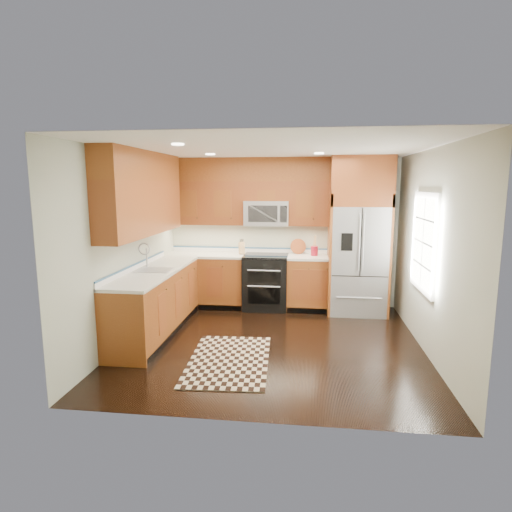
# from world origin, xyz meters

# --- Properties ---
(ground) EXTENTS (4.00, 4.00, 0.00)m
(ground) POSITION_xyz_m (0.00, 0.00, 0.00)
(ground) COLOR black
(ground) RESTS_ON ground
(wall_back) EXTENTS (4.00, 0.02, 2.60)m
(wall_back) POSITION_xyz_m (0.00, 2.00, 1.30)
(wall_back) COLOR #B4B9A7
(wall_back) RESTS_ON ground
(wall_left) EXTENTS (0.02, 4.00, 2.60)m
(wall_left) POSITION_xyz_m (-2.00, 0.00, 1.30)
(wall_left) COLOR #B4B9A7
(wall_left) RESTS_ON ground
(wall_right) EXTENTS (0.02, 4.00, 2.60)m
(wall_right) POSITION_xyz_m (2.00, 0.00, 1.30)
(wall_right) COLOR #B4B9A7
(wall_right) RESTS_ON ground
(window) EXTENTS (0.04, 1.10, 1.30)m
(window) POSITION_xyz_m (1.98, 0.20, 1.40)
(window) COLOR white
(window) RESTS_ON ground
(base_cabinets) EXTENTS (2.85, 3.00, 0.90)m
(base_cabinets) POSITION_xyz_m (-1.23, 0.90, 0.45)
(base_cabinets) COLOR brown
(base_cabinets) RESTS_ON ground
(countertop) EXTENTS (2.86, 3.01, 0.04)m
(countertop) POSITION_xyz_m (-1.09, 1.01, 0.92)
(countertop) COLOR silver
(countertop) RESTS_ON base_cabinets
(upper_cabinets) EXTENTS (2.85, 3.00, 1.15)m
(upper_cabinets) POSITION_xyz_m (-1.15, 1.09, 2.02)
(upper_cabinets) COLOR brown
(upper_cabinets) RESTS_ON ground
(range) EXTENTS (0.76, 0.67, 0.95)m
(range) POSITION_xyz_m (-0.25, 1.67, 0.47)
(range) COLOR black
(range) RESTS_ON ground
(microwave) EXTENTS (0.76, 0.40, 0.42)m
(microwave) POSITION_xyz_m (-0.25, 1.80, 1.66)
(microwave) COLOR #B2B2B7
(microwave) RESTS_ON ground
(refrigerator) EXTENTS (0.98, 0.75, 2.60)m
(refrigerator) POSITION_xyz_m (1.30, 1.63, 1.30)
(refrigerator) COLOR #B2B2B7
(refrigerator) RESTS_ON ground
(sink_faucet) EXTENTS (0.54, 0.44, 0.37)m
(sink_faucet) POSITION_xyz_m (-1.73, 0.23, 0.99)
(sink_faucet) COLOR #B2B2B7
(sink_faucet) RESTS_ON countertop
(rug) EXTENTS (1.06, 1.66, 0.01)m
(rug) POSITION_xyz_m (-0.47, -0.66, 0.01)
(rug) COLOR black
(rug) RESTS_ON ground
(knife_block) EXTENTS (0.13, 0.15, 0.26)m
(knife_block) POSITION_xyz_m (-0.69, 1.78, 1.05)
(knife_block) COLOR #A68250
(knife_block) RESTS_ON countertop
(utensil_crock) EXTENTS (0.16, 0.16, 0.34)m
(utensil_crock) POSITION_xyz_m (0.58, 1.75, 1.06)
(utensil_crock) COLOR maroon
(utensil_crock) RESTS_ON countertop
(cutting_board) EXTENTS (0.32, 0.32, 0.02)m
(cutting_board) POSITION_xyz_m (0.30, 1.90, 0.95)
(cutting_board) COLOR brown
(cutting_board) RESTS_ON countertop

